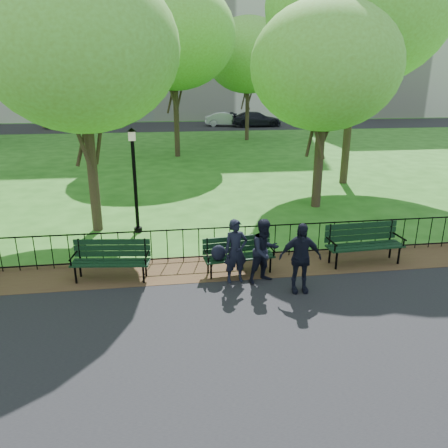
{
  "coord_description": "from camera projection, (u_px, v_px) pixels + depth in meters",
  "views": [
    {
      "loc": [
        -1.85,
        -8.38,
        4.51
      ],
      "look_at": [
        -0.42,
        1.5,
        1.15
      ],
      "focal_mm": 35.0,
      "sensor_mm": 36.0,
      "label": 1
    }
  ],
  "objects": [
    {
      "name": "asphalt_path",
      "position": [
        301.0,
        403.0,
        6.36
      ],
      "size": [
        60.0,
        9.2,
        0.01
      ],
      "primitive_type": "cube",
      "color": "black",
      "rests_on": "ground"
    },
    {
      "name": "park_bench_main",
      "position": [
        231.0,
        252.0,
        10.37
      ],
      "size": [
        1.73,
        0.7,
        0.96
      ],
      "rotation": [
        0.0,
        0.0,
        0.11
      ],
      "color": "black",
      "rests_on": "ground"
    },
    {
      "name": "dirt_strip",
      "position": [
        241.0,
        266.0,
        10.95
      ],
      "size": [
        60.0,
        1.6,
        0.01
      ],
      "primitive_type": "cube",
      "color": "#3E2719",
      "rests_on": "ground"
    },
    {
      "name": "iron_fence",
      "position": [
        237.0,
        241.0,
        11.27
      ],
      "size": [
        24.06,
        0.06,
        1.0
      ],
      "color": "black",
      "rests_on": "ground"
    },
    {
      "name": "sedan_dark",
      "position": [
        256.0,
        119.0,
        41.81
      ],
      "size": [
        4.91,
        2.2,
        1.4
      ],
      "primitive_type": "imported",
      "rotation": [
        0.0,
        0.0,
        1.62
      ],
      "color": "black",
      "rests_on": "far_street"
    },
    {
      "name": "ground",
      "position": [
        253.0,
        294.0,
        9.55
      ],
      "size": [
        120.0,
        120.0,
        0.0
      ],
      "primitive_type": "plane",
      "color": "#255917"
    },
    {
      "name": "tree_mid_e",
      "position": [
        359.0,
        5.0,
        17.35
      ],
      "size": [
        7.47,
        7.47,
        10.41
      ],
      "color": "#2D2116",
      "rests_on": "ground"
    },
    {
      "name": "tree_near_w",
      "position": [
        80.0,
        47.0,
        11.92
      ],
      "size": [
        5.46,
        5.46,
        7.61
      ],
      "color": "#2D2116",
      "rests_on": "ground"
    },
    {
      "name": "tree_far_c",
      "position": [
        174.0,
        36.0,
        24.13
      ],
      "size": [
        6.93,
        6.93,
        9.66
      ],
      "color": "#2D2116",
      "rests_on": "ground"
    },
    {
      "name": "tree_far_e",
      "position": [
        248.0,
        55.0,
        31.19
      ],
      "size": [
        6.2,
        6.2,
        8.64
      ],
      "color": "#2D2116",
      "rests_on": "ground"
    },
    {
      "name": "lamppost",
      "position": [
        135.0,
        177.0,
        12.88
      ],
      "size": [
        0.28,
        0.28,
        3.15
      ],
      "color": "black",
      "rests_on": "ground"
    },
    {
      "name": "taxi",
      "position": [
        65.0,
        120.0,
        40.73
      ],
      "size": [
        4.43,
        2.7,
        1.41
      ],
      "primitive_type": "imported",
      "rotation": [
        0.0,
        0.0,
        1.84
      ],
      "color": "yellow",
      "rests_on": "far_street"
    },
    {
      "name": "person_right",
      "position": [
        300.0,
        258.0,
        9.44
      ],
      "size": [
        0.95,
        0.45,
        1.58
      ],
      "primitive_type": "imported",
      "rotation": [
        0.0,
        0.0,
        -0.08
      ],
      "color": "black",
      "rests_on": "asphalt_path"
    },
    {
      "name": "park_bench_right_a",
      "position": [
        363.0,
        239.0,
        11.01
      ],
      "size": [
        1.98,
        0.71,
        1.11
      ],
      "rotation": [
        0.0,
        0.0,
        0.05
      ],
      "color": "black",
      "rests_on": "ground"
    },
    {
      "name": "person_left",
      "position": [
        236.0,
        251.0,
        9.91
      ],
      "size": [
        0.59,
        0.43,
        1.5
      ],
      "primitive_type": "imported",
      "rotation": [
        0.0,
        0.0,
        0.13
      ],
      "color": "black",
      "rests_on": "asphalt_path"
    },
    {
      "name": "park_bench_left_a",
      "position": [
        111.0,
        256.0,
        10.13
      ],
      "size": [
        1.84,
        0.77,
        1.01
      ],
      "rotation": [
        0.0,
        0.0,
        -0.13
      ],
      "color": "black",
      "rests_on": "ground"
    },
    {
      "name": "far_street",
      "position": [
        179.0,
        126.0,
        42.38
      ],
      "size": [
        70.0,
        9.0,
        0.01
      ],
      "primitive_type": "cube",
      "color": "black",
      "rests_on": "ground"
    },
    {
      "name": "tree_near_e",
      "position": [
        325.0,
        66.0,
        14.53
      ],
      "size": [
        5.02,
        5.02,
        7.0
      ],
      "color": "#2D2116",
      "rests_on": "ground"
    },
    {
      "name": "person_mid",
      "position": [
        265.0,
        251.0,
        9.9
      ],
      "size": [
        0.82,
        0.62,
        1.51
      ],
      "primitive_type": "imported",
      "rotation": [
        0.0,
        0.0,
        0.37
      ],
      "color": "black",
      "rests_on": "asphalt_path"
    },
    {
      "name": "apartment_east",
      "position": [
        381.0,
        14.0,
        54.27
      ],
      "size": [
        20.0,
        15.0,
        24.0
      ],
      "primitive_type": "cube",
      "color": "beige",
      "rests_on": "ground"
    },
    {
      "name": "sedan_silver",
      "position": [
        226.0,
        119.0,
        42.22
      ],
      "size": [
        4.25,
        2.11,
        1.34
      ],
      "primitive_type": "imported",
      "rotation": [
        0.0,
        0.0,
        1.39
      ],
      "color": "#B7BABF",
      "rests_on": "far_street"
    }
  ]
}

